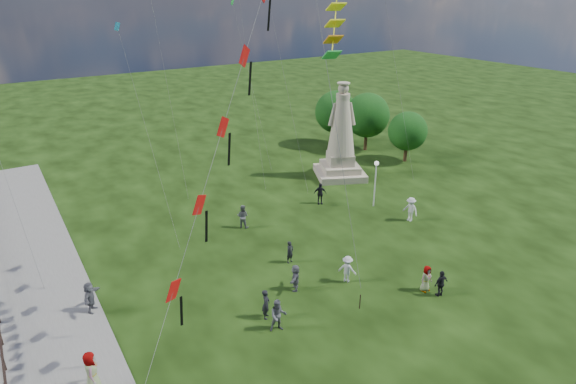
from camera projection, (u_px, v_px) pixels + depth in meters
waterfront at (30, 351)px, 23.38m from camera, size 200.00×200.00×1.51m
statue at (341, 142)px, 43.72m from camera, size 5.67×5.67×8.70m
lamppost at (376, 174)px, 37.76m from camera, size 0.35×0.35×3.83m
tree_row at (364, 117)px, 50.83m from camera, size 6.84×12.54×6.18m
person_0 at (266, 304)px, 25.37m from camera, size 0.71×0.74×1.71m
person_1 at (278, 315)px, 24.40m from camera, size 1.02×0.82×1.81m
person_2 at (347, 269)px, 28.55m from camera, size 1.08×1.22×1.69m
person_3 at (441, 283)px, 27.23m from camera, size 0.97×0.52×1.61m
person_4 at (426, 279)px, 27.67m from camera, size 0.81×0.51×1.62m
person_5 at (91, 299)px, 25.76m from camera, size 1.50×1.76×1.77m
person_6 at (290, 252)px, 30.58m from camera, size 0.61×0.47×1.49m
person_7 at (243, 216)px, 35.07m from camera, size 0.96×0.99×1.76m
person_8 at (410, 209)px, 36.03m from camera, size 0.83×1.31×1.89m
person_9 at (320, 193)px, 38.92m from camera, size 1.17×0.91×1.79m
person_10 at (92, 373)px, 20.66m from camera, size 0.80×1.06×1.93m
person_11 at (295, 277)px, 27.78m from camera, size 1.44×1.57×1.61m
red_kite_train at (232, 102)px, 19.90m from camera, size 12.66×9.35×19.16m
small_kites at (229, 6)px, 37.21m from camera, size 32.29×15.30×28.92m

